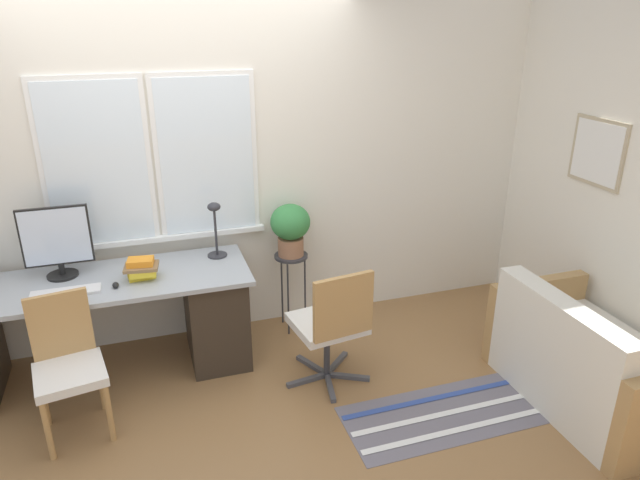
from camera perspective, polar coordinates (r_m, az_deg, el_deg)
name	(u,v)px	position (r m, az deg, el deg)	size (l,w,h in m)	color
ground_plane	(215,382)	(4.12, -10.51, -13.81)	(14.00, 14.00, 0.00)	olive
wall_back_with_window	(185,165)	(4.25, -13.38, 7.31)	(9.00, 0.12, 2.70)	white
wall_right_with_picture	(578,160)	(4.68, 24.40, 7.28)	(0.08, 9.00, 2.70)	white
desk	(94,326)	(4.21, -21.66, -7.99)	(2.12, 0.69, 0.72)	#9EA3A8
monitor	(57,241)	(4.12, -24.84, -0.12)	(0.43, 0.20, 0.49)	black
keyboard	(66,292)	(3.95, -24.09, -4.80)	(0.42, 0.13, 0.02)	silver
mouse	(116,285)	(3.91, -19.77, -4.26)	(0.04, 0.07, 0.03)	black
desk_lamp	(215,223)	(4.13, -10.45, 1.63)	(0.14, 0.14, 0.41)	#2D2D33
book_stack	(142,269)	(3.96, -17.40, -2.75)	(0.24, 0.19, 0.14)	yellow
desk_chair_wooden	(68,363)	(3.73, -23.92, -11.19)	(0.44, 0.45, 0.85)	#B2844C
office_chair_swivel	(332,324)	(3.81, 1.19, -8.38)	(0.58, 0.58, 0.87)	#47474C
couch_loveseat	(588,365)	(4.12, 25.23, -11.26)	(0.78, 1.27, 0.77)	silver
plant_stand	(291,264)	(4.42, -2.90, -2.42)	(0.26, 0.26, 0.64)	#333338
potted_plant	(290,226)	(4.31, -2.98, 1.37)	(0.30, 0.30, 0.41)	#9E6B4C
floor_rug_striped	(453,412)	(3.89, 13.12, -16.42)	(1.41, 0.56, 0.01)	slate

